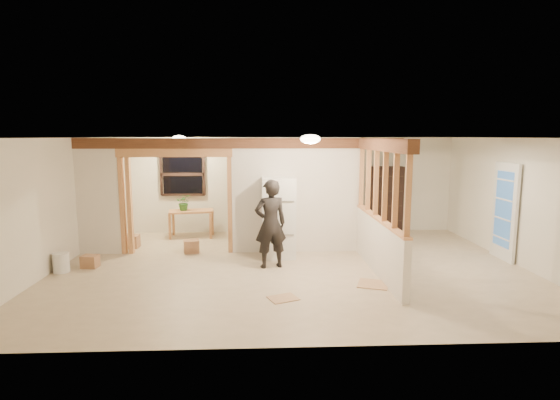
{
  "coord_description": "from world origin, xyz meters",
  "views": [
    {
      "loc": [
        -0.58,
        -8.2,
        2.53
      ],
      "look_at": [
        -0.19,
        0.4,
        1.27
      ],
      "focal_mm": 28.0,
      "sensor_mm": 36.0,
      "label": 1
    }
  ],
  "objects_px": {
    "refrigerator": "(279,217)",
    "work_table": "(192,224)",
    "bookshelf": "(386,200)",
    "woman": "(270,224)",
    "shop_vac": "(110,231)"
  },
  "relations": [
    {
      "from": "work_table",
      "to": "shop_vac",
      "type": "distance_m",
      "value": 1.93
    },
    {
      "from": "woman",
      "to": "work_table",
      "type": "xyz_separation_m",
      "value": [
        -1.93,
        2.66,
        -0.52
      ]
    },
    {
      "from": "work_table",
      "to": "woman",
      "type": "bearing_deg",
      "value": -63.03
    },
    {
      "from": "work_table",
      "to": "shop_vac",
      "type": "bearing_deg",
      "value": -174.85
    },
    {
      "from": "refrigerator",
      "to": "shop_vac",
      "type": "xyz_separation_m",
      "value": [
        -4.0,
        1.41,
        -0.56
      ]
    },
    {
      "from": "refrigerator",
      "to": "woman",
      "type": "xyz_separation_m",
      "value": [
        -0.19,
        -0.77,
        0.02
      ]
    },
    {
      "from": "refrigerator",
      "to": "woman",
      "type": "bearing_deg",
      "value": -103.81
    },
    {
      "from": "woman",
      "to": "work_table",
      "type": "distance_m",
      "value": 3.33
    },
    {
      "from": "woman",
      "to": "bookshelf",
      "type": "height_order",
      "value": "bookshelf"
    },
    {
      "from": "refrigerator",
      "to": "bookshelf",
      "type": "bearing_deg",
      "value": 37.42
    },
    {
      "from": "refrigerator",
      "to": "shop_vac",
      "type": "height_order",
      "value": "refrigerator"
    },
    {
      "from": "shop_vac",
      "to": "bookshelf",
      "type": "xyz_separation_m",
      "value": [
        6.91,
        0.82,
        0.6
      ]
    },
    {
      "from": "bookshelf",
      "to": "woman",
      "type": "bearing_deg",
      "value": -135.95
    },
    {
      "from": "refrigerator",
      "to": "work_table",
      "type": "relative_size",
      "value": 1.54
    },
    {
      "from": "bookshelf",
      "to": "shop_vac",
      "type": "bearing_deg",
      "value": -173.26
    }
  ]
}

